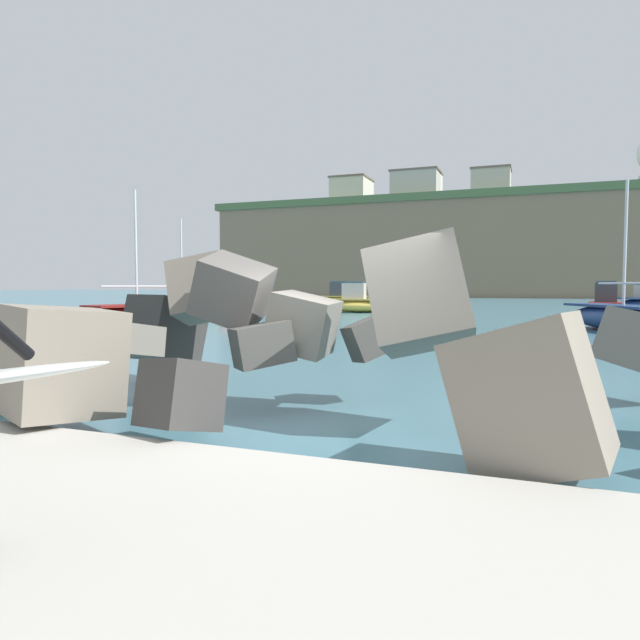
{
  "coord_description": "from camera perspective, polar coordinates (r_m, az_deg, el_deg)",
  "views": [
    {
      "loc": [
        2.27,
        -6.75,
        1.87
      ],
      "look_at": [
        -0.45,
        0.5,
        1.4
      ],
      "focal_mm": 31.75,
      "sensor_mm": 36.0,
      "label": 1
    }
  ],
  "objects": [
    {
      "name": "ground_plane",
      "position": [
        7.36,
        1.92,
        -11.24
      ],
      "size": [
        400.0,
        400.0,
        0.0
      ],
      "primitive_type": "plane",
      "color": "#42707F"
    },
    {
      "name": "walkway_path",
      "position": [
        3.97,
        -18.53,
        -22.87
      ],
      "size": [
        48.0,
        4.4,
        0.24
      ],
      "primitive_type": "cube",
      "color": "#B2ADA3",
      "rests_on": "ground"
    },
    {
      "name": "breakwater_jetty",
      "position": [
        7.52,
        1.8,
        -2.6
      ],
      "size": [
        31.72,
        6.27,
        2.56
      ],
      "color": "#605B56",
      "rests_on": "ground"
    },
    {
      "name": "boat_near_left",
      "position": [
        38.5,
        -14.39,
        1.31
      ],
      "size": [
        6.71,
        3.63,
        6.24
      ],
      "color": "#EAC64C",
      "rests_on": "ground"
    },
    {
      "name": "boat_near_centre",
      "position": [
        36.61,
        26.83,
        1.24
      ],
      "size": [
        2.29,
        4.17,
        2.14
      ],
      "color": "maroon",
      "rests_on": "ground"
    },
    {
      "name": "boat_mid_left",
      "position": [
        29.73,
        -17.18,
        0.74
      ],
      "size": [
        4.05,
        6.73,
        6.56
      ],
      "color": "maroon",
      "rests_on": "ground"
    },
    {
      "name": "boat_mid_centre",
      "position": [
        39.57,
        3.91,
        1.76
      ],
      "size": [
        5.35,
        2.66,
        2.16
      ],
      "color": "#EAC64C",
      "rests_on": "ground"
    },
    {
      "name": "boat_mid_right",
      "position": [
        26.37,
        27.7,
        0.3
      ],
      "size": [
        4.2,
        5.8,
        6.11
      ],
      "color": "navy",
      "rests_on": "ground"
    },
    {
      "name": "boat_far_left",
      "position": [
        48.57,
        2.4,
        2.12
      ],
      "size": [
        5.6,
        2.33,
        2.26
      ],
      "color": "#EAC64C",
      "rests_on": "ground"
    },
    {
      "name": "mooring_buoy_inner",
      "position": [
        27.02,
        -9.71,
        -0.07
      ],
      "size": [
        0.44,
        0.44,
        0.44
      ],
      "color": "#E54C1E",
      "rests_on": "ground"
    },
    {
      "name": "mooring_buoy_middle",
      "position": [
        18.16,
        17.75,
        -1.9
      ],
      "size": [
        0.44,
        0.44,
        0.44
      ],
      "color": "yellow",
      "rests_on": "ground"
    },
    {
      "name": "headland_bluff",
      "position": [
        105.5,
        13.71,
        6.86
      ],
      "size": [
        81.56,
        31.26,
        16.45
      ],
      "color": "#847056",
      "rests_on": "ground"
    },
    {
      "name": "station_building_west",
      "position": [
        98.56,
        16.86,
        13.14
      ],
      "size": [
        6.29,
        5.6,
        4.36
      ],
      "color": "#B2ADA3",
      "rests_on": "headland_bluff"
    },
    {
      "name": "station_building_central",
      "position": [
        105.4,
        10.63,
        12.91
      ],
      "size": [
        5.48,
        4.35,
        5.53
      ],
      "color": "beige",
      "rests_on": "headland_bluff"
    },
    {
      "name": "station_building_east",
      "position": [
        108.44,
        3.22,
        12.67
      ],
      "size": [
        6.85,
        7.68,
        5.44
      ],
      "color": "beige",
      "rests_on": "headland_bluff"
    },
    {
      "name": "station_building_annex",
      "position": [
        98.04,
        9.58,
        13.34
      ],
      "size": [
        8.02,
        4.99,
        4.52
      ],
      "color": "#B2ADA3",
      "rests_on": "headland_bluff"
    }
  ]
}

